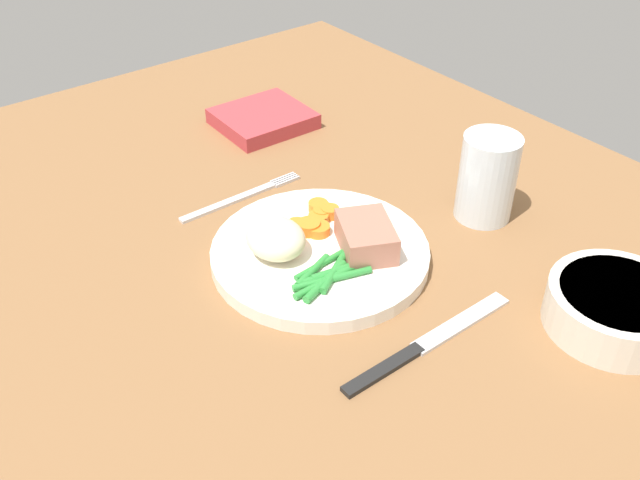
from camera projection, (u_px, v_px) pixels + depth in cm
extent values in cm
cube|color=brown|center=(334.00, 271.00, 76.71)|extent=(120.00, 90.00, 2.00)
cylinder|color=white|center=(320.00, 253.00, 76.21)|extent=(23.38, 23.38, 1.60)
cube|color=#A86B56|center=(366.00, 237.00, 74.60)|extent=(8.80, 7.90, 3.18)
ellipsoid|color=beige|center=(276.00, 238.00, 73.88)|extent=(6.84, 5.93, 3.75)
cylinder|color=orange|center=(318.00, 218.00, 79.29)|extent=(2.28, 2.28, 0.98)
cylinder|color=orange|center=(321.00, 207.00, 81.22)|extent=(1.87, 1.87, 0.88)
cylinder|color=orange|center=(310.00, 226.00, 77.73)|extent=(2.55, 2.55, 1.29)
cylinder|color=orange|center=(318.00, 206.00, 81.10)|extent=(2.25, 2.25, 1.09)
cylinder|color=orange|center=(318.00, 229.00, 77.52)|extent=(2.56, 2.56, 1.03)
cylinder|color=orange|center=(330.00, 212.00, 80.09)|extent=(2.04, 2.04, 1.19)
cylinder|color=orange|center=(297.00, 225.00, 78.25)|extent=(2.00, 2.00, 0.93)
cylinder|color=orange|center=(322.00, 213.00, 80.04)|extent=(2.08, 2.08, 1.08)
cylinder|color=#2D8C38|center=(345.00, 268.00, 72.25)|extent=(2.28, 7.65, 0.83)
cylinder|color=#2D8C38|center=(332.00, 274.00, 71.57)|extent=(2.19, 6.64, 0.75)
cylinder|color=#2D8C38|center=(325.00, 281.00, 70.58)|extent=(3.01, 6.79, 0.84)
cylinder|color=#2D8C38|center=(336.00, 269.00, 72.08)|extent=(4.48, 6.75, 0.83)
cylinder|color=#2D8C38|center=(320.00, 265.00, 72.83)|extent=(1.15, 6.57, 0.65)
cylinder|color=#2D8C38|center=(325.00, 282.00, 70.60)|extent=(0.84, 7.55, 0.74)
cylinder|color=#2D8C38|center=(332.00, 279.00, 70.99)|extent=(3.15, 8.23, 0.72)
cylinder|color=#2D8C38|center=(313.00, 271.00, 71.91)|extent=(2.67, 5.50, 0.79)
cube|color=silver|center=(229.00, 202.00, 85.31)|extent=(1.00, 13.00, 0.40)
cube|color=silver|center=(282.00, 178.00, 89.78)|extent=(0.24, 3.60, 0.40)
cube|color=silver|center=(284.00, 179.00, 89.53)|extent=(0.24, 3.60, 0.40)
cube|color=silver|center=(286.00, 181.00, 89.27)|extent=(0.24, 3.60, 0.40)
cube|color=silver|center=(288.00, 182.00, 89.02)|extent=(0.24, 3.60, 0.40)
cube|color=black|center=(383.00, 370.00, 63.48)|extent=(1.30, 9.00, 0.64)
cube|color=silver|center=(461.00, 323.00, 68.40)|extent=(1.70, 12.00, 0.40)
cylinder|color=silver|center=(487.00, 178.00, 80.50)|extent=(6.56, 6.56, 10.20)
cylinder|color=silver|center=(485.00, 192.00, 81.63)|extent=(6.04, 6.04, 6.40)
cylinder|color=silver|center=(616.00, 308.00, 67.25)|extent=(13.10, 13.10, 4.20)
cylinder|color=#B24C3F|center=(618.00, 301.00, 66.68)|extent=(11.13, 11.13, 2.31)
cube|color=#B2383D|center=(263.00, 119.00, 101.02)|extent=(11.62, 12.60, 2.14)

